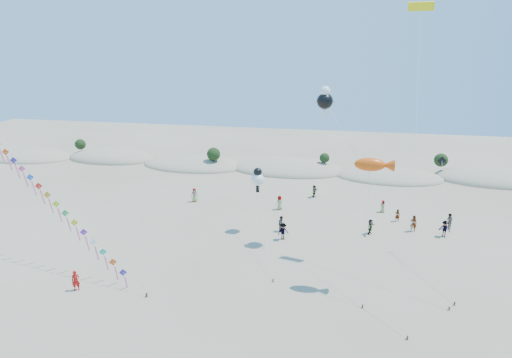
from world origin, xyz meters
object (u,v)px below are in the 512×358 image
Objects in this scene: fish_kite at (374,165)px; parafoil_kite at (421,13)px; kite_train at (27,175)px; flyer_foreground at (76,281)px.

parafoil_kite is (3.36, 7.06, 11.68)m from fish_kite.
kite_train is 1.10× the size of parafoil_kite.
kite_train is 31.34m from fish_kite.
fish_kite is 0.48× the size of parafoil_kite.
fish_kite is at bearing 1.34° from kite_train.
flyer_foreground is at bearing -154.60° from parafoil_kite.
fish_kite is 6.20× the size of flyer_foreground.
fish_kite is (31.24, 0.73, 2.45)m from kite_train.
kite_train is at bearing -178.66° from fish_kite.
kite_train is at bearing 118.35° from flyer_foreground.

